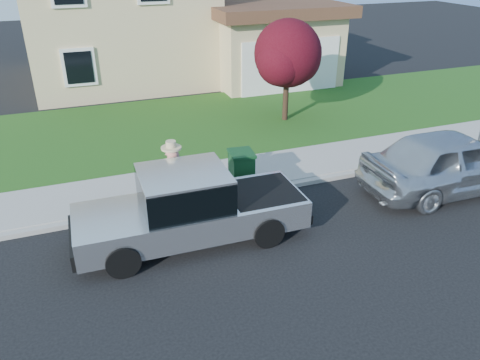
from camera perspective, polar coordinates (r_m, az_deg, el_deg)
name	(u,v)px	position (r m, az deg, el deg)	size (l,w,h in m)	color
ground	(240,268)	(9.86, -0.03, -10.63)	(80.00, 80.00, 0.00)	black
curb	(237,194)	(12.41, -0.41, -1.77)	(40.00, 0.20, 0.12)	gray
sidewalk	(223,177)	(13.32, -2.04, 0.41)	(40.00, 2.00, 0.15)	gray
lawn	(184,126)	(17.32, -6.86, 6.53)	(40.00, 7.00, 0.10)	#204313
house	(145,10)	(24.23, -11.46, 19.61)	(14.00, 11.30, 6.85)	tan
pickup_truck	(190,209)	(10.36, -6.08, -3.48)	(5.22, 2.04, 1.70)	black
woman	(174,181)	(11.29, -8.10, -0.14)	(0.67, 0.48, 1.96)	#E18A7B
sedan	(452,161)	(13.63, 24.48, 2.07)	(2.00, 4.97, 1.69)	#B9BDC1
ornamental_tree	(288,57)	(17.24, 5.92, 14.73)	(2.66, 2.40, 3.64)	black
trash_bin	(241,169)	(12.37, 0.18, 1.29)	(0.69, 0.78, 1.02)	#0F3819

